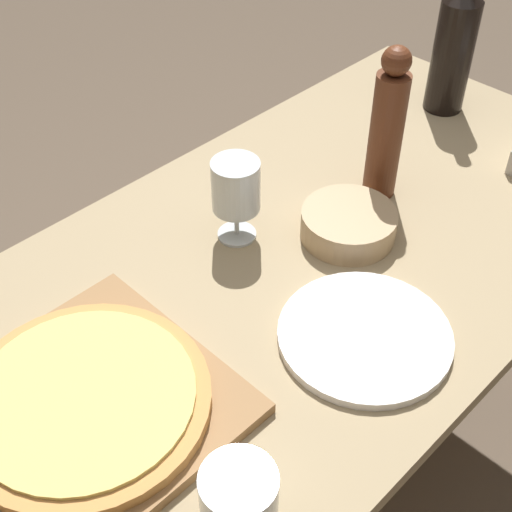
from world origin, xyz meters
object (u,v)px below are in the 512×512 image
wine_bottle (454,46)px  wine_glass (236,188)px  small_bowl (348,224)px  pizza (84,399)px  pepper_mill (387,127)px

wine_bottle → wine_glass: wine_bottle is taller
wine_bottle → wine_glass: (-0.01, -0.60, -0.04)m
wine_glass → small_bowl: wine_glass is taller
pizza → pepper_mill: size_ratio=1.17×
wine_bottle → wine_glass: 0.60m
wine_bottle → small_bowl: (0.12, -0.46, -0.11)m
wine_glass → pepper_mill: bearing=70.6°
pizza → small_bowl: small_bowl is taller
pepper_mill → small_bowl: size_ratio=1.76×
pizza → wine_glass: wine_glass is taller
wine_bottle → wine_glass: bearing=-90.9°
wine_glass → wine_bottle: bearing=89.1°
wine_bottle → wine_glass: size_ratio=2.30×
wine_glass → pizza: bearing=-73.0°
wine_bottle → small_bowl: size_ratio=2.13×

